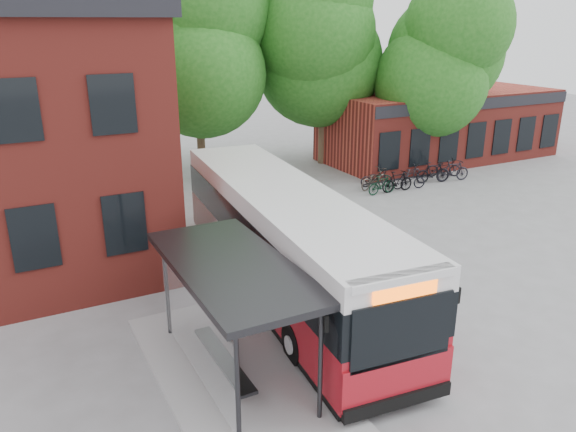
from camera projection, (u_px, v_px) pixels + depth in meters
name	position (u px, v px, depth m)	size (l,w,h in m)	color
ground	(368.00, 312.00, 16.10)	(100.00, 100.00, 0.00)	slate
shop_row	(439.00, 125.00, 33.72)	(14.00, 6.20, 4.00)	maroon
bus_shelter	(234.00, 320.00, 12.82)	(3.60, 7.00, 2.90)	#27272A
bike_rail	(404.00, 182.00, 28.46)	(5.20, 0.10, 0.38)	#27272A
tree_0	(55.00, 78.00, 25.06)	(7.92, 7.92, 11.00)	#1C5616
tree_1	(198.00, 76.00, 29.05)	(7.92, 7.92, 10.40)	#1C5616
tree_2	(324.00, 67.00, 31.18)	(7.92, 7.92, 11.00)	#1C5616
tree_3	(441.00, 85.00, 30.30)	(7.04, 7.04, 9.28)	#1C5616
city_bus	(284.00, 242.00, 16.86)	(2.74, 12.86, 3.27)	maroon
bicycle_0	(374.00, 179.00, 27.78)	(0.67, 1.92, 1.01)	#423C35
bicycle_1	(382.00, 185.00, 26.91)	(0.44, 1.56, 0.94)	black
bicycle_2	(376.00, 178.00, 28.17)	(0.58, 1.68, 0.88)	black
bicycle_3	(397.00, 181.00, 27.27)	(0.49, 1.73, 1.04)	black
bicycle_4	(409.00, 180.00, 27.79)	(0.59, 1.69, 0.89)	black
bicycle_5	(433.00, 172.00, 28.76)	(0.53, 1.86, 1.12)	black
bicycle_6	(411.00, 172.00, 29.41)	(0.53, 1.52, 0.80)	#24252C
bicycle_7	(453.00, 171.00, 29.10)	(0.52, 1.84, 1.11)	black
bicycle_extra_0	(444.00, 168.00, 29.99)	(0.65, 1.85, 0.97)	black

